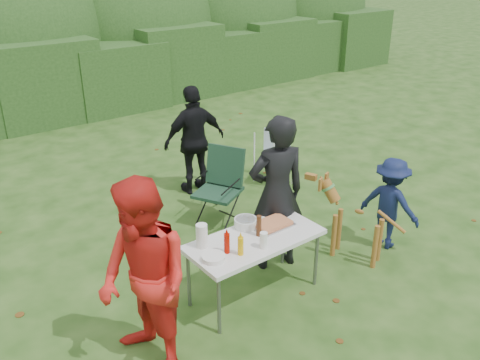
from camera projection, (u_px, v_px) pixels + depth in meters
ground at (284, 289)px, 5.84m from camera, size 80.00×80.00×0.00m
hedge_row at (43, 83)px, 11.25m from camera, size 22.00×1.40×1.70m
shrub_backdrop at (16, 39)px, 12.09m from camera, size 20.00×2.60×3.20m
folding_table at (255, 242)px, 5.47m from camera, size 1.50×0.70×0.74m
person_cook at (277, 194)px, 5.92m from camera, size 0.80×0.64×1.92m
person_red_jacket at (145, 282)px, 4.37m from camera, size 0.78×0.97×1.90m
person_black_puffy at (195, 140)px, 7.88m from camera, size 1.05×0.53×1.72m
child at (390, 203)px, 6.46m from camera, size 0.62×0.87×1.22m
dog at (358, 223)px, 6.23m from camera, size 0.78×1.13×1.00m
camping_chair at (218, 188)px, 7.05m from camera, size 0.91×0.91×1.07m
lawn_chair at (274, 158)px, 8.34m from camera, size 0.72×0.72×0.87m
food_tray at (272, 225)px, 5.67m from camera, size 0.45×0.30×0.02m
focaccia_bread at (272, 223)px, 5.66m from camera, size 0.40×0.26×0.04m
mustard_bottle at (241, 246)px, 5.11m from camera, size 0.06×0.06×0.20m
ketchup_bottle at (227, 243)px, 5.14m from camera, size 0.06×0.06×0.22m
beer_bottle at (259, 226)px, 5.44m from camera, size 0.06×0.06×0.24m
paper_towel_roll at (202, 236)px, 5.23m from camera, size 0.12×0.12×0.26m
cup_stack at (264, 240)px, 5.23m from camera, size 0.08×0.08×0.18m
pasta_bowl at (246, 223)px, 5.64m from camera, size 0.26×0.26×0.10m
plate_stack at (213, 258)px, 5.05m from camera, size 0.24×0.24×0.05m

